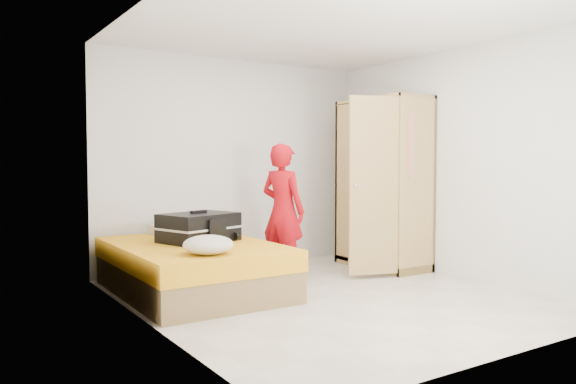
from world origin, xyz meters
TOP-DOWN VIEW (x-y plane):
  - room at (0.00, 0.00)m, footprint 4.00×4.02m
  - bed at (-1.05, 0.90)m, footprint 1.42×2.02m
  - wardrobe at (1.45, 0.87)m, footprint 1.15×1.20m
  - person at (0.11, 1.04)m, footprint 0.54×0.65m
  - suitcase at (-0.94, 0.98)m, footprint 0.87×0.74m
  - round_cushion at (-1.21, 0.19)m, footprint 0.45×0.45m
  - pillow at (-0.89, 1.75)m, footprint 0.61×0.37m

SIDE VIEW (x-z plane):
  - bed at x=-1.05m, z-range 0.00..0.50m
  - pillow at x=-0.89m, z-range 0.50..0.60m
  - round_cushion at x=-1.21m, z-range 0.50..0.67m
  - suitcase at x=-0.94m, z-range 0.48..0.80m
  - person at x=0.11m, z-range 0.00..1.52m
  - wardrobe at x=1.45m, z-range -0.05..2.05m
  - room at x=0.00m, z-range 0.00..2.60m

